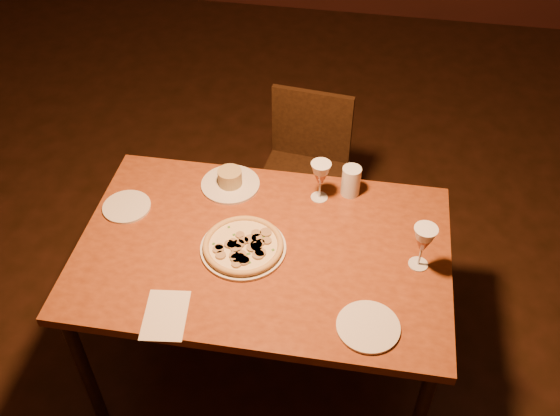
# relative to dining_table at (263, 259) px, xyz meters

# --- Properties ---
(floor) EXTENTS (7.00, 7.00, 0.00)m
(floor) POSITION_rel_dining_table_xyz_m (0.18, -0.23, -0.64)
(floor) COLOR #321A10
(floor) RESTS_ON ground
(dining_table) EXTENTS (1.32, 0.86, 0.70)m
(dining_table) POSITION_rel_dining_table_xyz_m (0.00, 0.00, 0.00)
(dining_table) COLOR brown
(dining_table) RESTS_ON floor
(chair_far) EXTENTS (0.41, 0.41, 0.78)m
(chair_far) POSITION_rel_dining_table_xyz_m (0.04, 0.77, -0.20)
(chair_far) COLOR black
(chair_far) RESTS_ON floor
(pizza_plate) EXTENTS (0.30, 0.30, 0.03)m
(pizza_plate) POSITION_rel_dining_table_xyz_m (-0.07, -0.02, 0.08)
(pizza_plate) COLOR silver
(pizza_plate) RESTS_ON dining_table
(ramekin_saucer) EXTENTS (0.23, 0.23, 0.07)m
(ramekin_saucer) POSITION_rel_dining_table_xyz_m (-0.19, 0.30, 0.09)
(ramekin_saucer) COLOR silver
(ramekin_saucer) RESTS_ON dining_table
(wine_glass_far) EXTENTS (0.08, 0.08, 0.17)m
(wine_glass_far) POSITION_rel_dining_table_xyz_m (0.16, 0.29, 0.15)
(wine_glass_far) COLOR #AE6248
(wine_glass_far) RESTS_ON dining_table
(wine_glass_right) EXTENTS (0.08, 0.08, 0.18)m
(wine_glass_right) POSITION_rel_dining_table_xyz_m (0.54, 0.02, 0.15)
(wine_glass_right) COLOR #AE6248
(wine_glass_right) RESTS_ON dining_table
(water_tumbler) EXTENTS (0.07, 0.07, 0.12)m
(water_tumbler) POSITION_rel_dining_table_xyz_m (0.27, 0.34, 0.12)
(water_tumbler) COLOR silver
(water_tumbler) RESTS_ON dining_table
(side_plate_left) EXTENTS (0.18, 0.18, 0.01)m
(side_plate_left) POSITION_rel_dining_table_xyz_m (-0.54, 0.11, 0.07)
(side_plate_left) COLOR silver
(side_plate_left) RESTS_ON dining_table
(side_plate_near) EXTENTS (0.20, 0.20, 0.01)m
(side_plate_near) POSITION_rel_dining_table_xyz_m (0.39, -0.28, 0.07)
(side_plate_near) COLOR silver
(side_plate_near) RESTS_ON dining_table
(menu_card) EXTENTS (0.16, 0.21, 0.00)m
(menu_card) POSITION_rel_dining_table_xyz_m (-0.25, -0.34, 0.06)
(menu_card) COLOR beige
(menu_card) RESTS_ON dining_table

